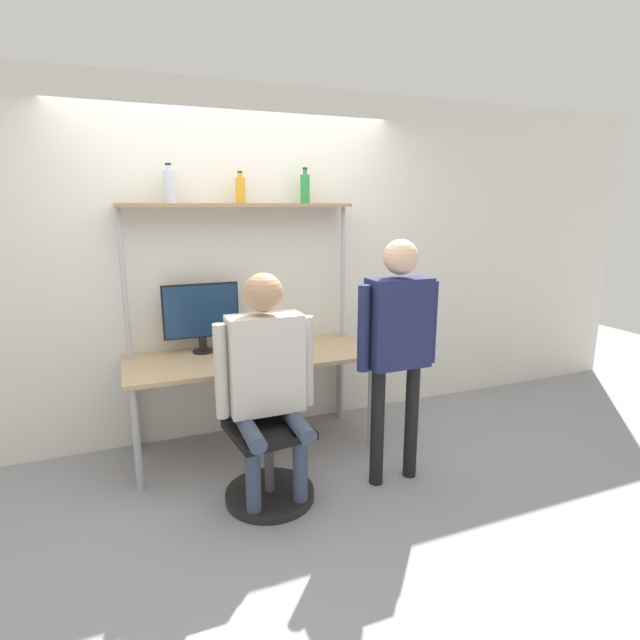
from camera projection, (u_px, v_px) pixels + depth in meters
name	position (u px, v px, depth m)	size (l,w,h in m)	color
ground_plane	(268.00, 470.00, 3.51)	(12.00, 12.00, 0.00)	gray
wall_back	(237.00, 266.00, 3.91)	(8.00, 0.06, 2.70)	silver
desk	(252.00, 364.00, 3.70)	(1.81, 0.73, 0.74)	tan
shelf_unit	(241.00, 245.00, 3.72)	(1.71, 0.24, 1.83)	#997A56
monitor	(201.00, 314.00, 3.70)	(0.56, 0.16, 0.52)	black
laptop	(252.00, 349.00, 3.59)	(0.29, 0.25, 0.25)	silver
cell_phone	(289.00, 354.00, 3.70)	(0.07, 0.15, 0.01)	#264C8C
office_chair	(267.00, 453.00, 3.14)	(0.56, 0.56, 0.95)	black
person_seated	(267.00, 370.00, 2.97)	(0.61, 0.47, 1.44)	#38425B
person_standing	(398.00, 332.00, 3.17)	(0.56, 0.22, 1.62)	black
bottle_amber	(240.00, 190.00, 3.64)	(0.07, 0.07, 0.23)	gold
bottle_green	(305.00, 188.00, 3.81)	(0.07, 0.07, 0.27)	#2D8C3F
bottle_clear	(169.00, 186.00, 3.45)	(0.08, 0.08, 0.27)	silver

